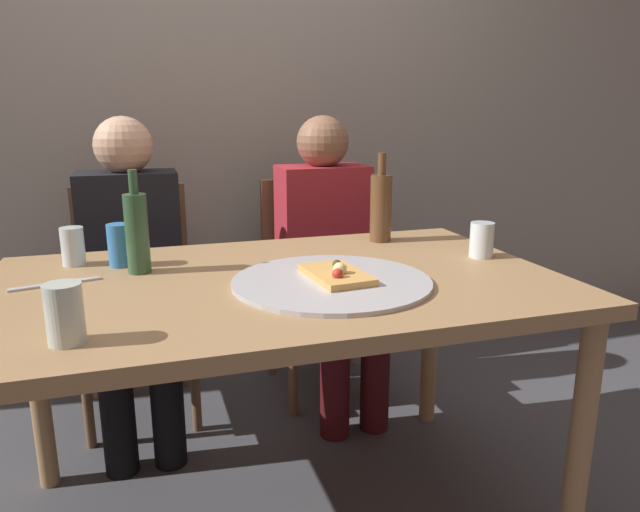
{
  "coord_description": "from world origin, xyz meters",
  "views": [
    {
      "loc": [
        -0.34,
        -1.45,
        1.19
      ],
      "look_at": [
        0.12,
        0.0,
        0.81
      ],
      "focal_mm": 32.58,
      "sensor_mm": 36.0,
      "label": 1
    }
  ],
  "objects_px": {
    "tumbler_near": "(65,314)",
    "soda_can": "(120,245)",
    "chair_right": "(318,270)",
    "guest_in_sweater": "(133,264)",
    "pizza_slice_last": "(337,274)",
    "wine_glass": "(73,246)",
    "tumbler_far": "(482,240)",
    "dining_table": "(279,306)",
    "guest_in_beanie": "(329,250)",
    "chair_left": "(135,286)",
    "beer_bottle": "(381,206)",
    "wine_bottle": "(137,232)",
    "table_knife": "(55,284)",
    "pizza_tray": "(332,282)"
  },
  "relations": [
    {
      "from": "wine_bottle",
      "to": "pizza_slice_last",
      "type": "bearing_deg",
      "value": -27.86
    },
    {
      "from": "chair_right",
      "to": "guest_in_sweater",
      "type": "height_order",
      "value": "guest_in_sweater"
    },
    {
      "from": "beer_bottle",
      "to": "soda_can",
      "type": "relative_size",
      "value": 2.44
    },
    {
      "from": "beer_bottle",
      "to": "guest_in_sweater",
      "type": "distance_m",
      "value": 0.93
    },
    {
      "from": "tumbler_near",
      "to": "chair_right",
      "type": "distance_m",
      "value": 1.49
    },
    {
      "from": "dining_table",
      "to": "tumbler_far",
      "type": "relative_size",
      "value": 13.99
    },
    {
      "from": "dining_table",
      "to": "wine_bottle",
      "type": "bearing_deg",
      "value": 154.75
    },
    {
      "from": "soda_can",
      "to": "chair_right",
      "type": "distance_m",
      "value": 1.04
    },
    {
      "from": "dining_table",
      "to": "pizza_slice_last",
      "type": "xyz_separation_m",
      "value": [
        0.13,
        -0.09,
        0.1
      ]
    },
    {
      "from": "wine_bottle",
      "to": "chair_right",
      "type": "height_order",
      "value": "wine_bottle"
    },
    {
      "from": "dining_table",
      "to": "soda_can",
      "type": "distance_m",
      "value": 0.5
    },
    {
      "from": "pizza_slice_last",
      "to": "wine_glass",
      "type": "bearing_deg",
      "value": 149.26
    },
    {
      "from": "chair_right",
      "to": "guest_in_beanie",
      "type": "relative_size",
      "value": 0.77
    },
    {
      "from": "guest_in_beanie",
      "to": "chair_left",
      "type": "bearing_deg",
      "value": -11.27
    },
    {
      "from": "wine_glass",
      "to": "guest_in_beanie",
      "type": "relative_size",
      "value": 0.09
    },
    {
      "from": "chair_right",
      "to": "chair_left",
      "type": "bearing_deg",
      "value": 0.0
    },
    {
      "from": "pizza_slice_last",
      "to": "chair_left",
      "type": "relative_size",
      "value": 0.26
    },
    {
      "from": "wine_glass",
      "to": "chair_left",
      "type": "relative_size",
      "value": 0.12
    },
    {
      "from": "beer_bottle",
      "to": "chair_right",
      "type": "relative_size",
      "value": 0.33
    },
    {
      "from": "dining_table",
      "to": "pizza_tray",
      "type": "relative_size",
      "value": 2.9
    },
    {
      "from": "tumbler_far",
      "to": "beer_bottle",
      "type": "bearing_deg",
      "value": 124.55
    },
    {
      "from": "soda_can",
      "to": "chair_left",
      "type": "xyz_separation_m",
      "value": [
        0.02,
        0.61,
        -0.3
      ]
    },
    {
      "from": "beer_bottle",
      "to": "dining_table",
      "type": "bearing_deg",
      "value": -142.94
    },
    {
      "from": "chair_left",
      "to": "tumbler_near",
      "type": "bearing_deg",
      "value": 84.51
    },
    {
      "from": "wine_glass",
      "to": "chair_left",
      "type": "distance_m",
      "value": 0.65
    },
    {
      "from": "beer_bottle",
      "to": "table_knife",
      "type": "xyz_separation_m",
      "value": [
        -1.0,
        -0.22,
        -0.12
      ]
    },
    {
      "from": "dining_table",
      "to": "pizza_slice_last",
      "type": "distance_m",
      "value": 0.19
    },
    {
      "from": "tumbler_far",
      "to": "dining_table",
      "type": "bearing_deg",
      "value": -177.14
    },
    {
      "from": "dining_table",
      "to": "wine_glass",
      "type": "bearing_deg",
      "value": 150.16
    },
    {
      "from": "dining_table",
      "to": "beer_bottle",
      "type": "xyz_separation_m",
      "value": [
        0.43,
        0.33,
        0.2
      ]
    },
    {
      "from": "tumbler_far",
      "to": "wine_glass",
      "type": "xyz_separation_m",
      "value": [
        -1.17,
        0.27,
        0.0
      ]
    },
    {
      "from": "pizza_slice_last",
      "to": "table_knife",
      "type": "distance_m",
      "value": 0.72
    },
    {
      "from": "pizza_tray",
      "to": "chair_right",
      "type": "relative_size",
      "value": 0.57
    },
    {
      "from": "tumbler_near",
      "to": "chair_right",
      "type": "relative_size",
      "value": 0.13
    },
    {
      "from": "beer_bottle",
      "to": "table_knife",
      "type": "distance_m",
      "value": 1.03
    },
    {
      "from": "soda_can",
      "to": "tumbler_near",
      "type": "bearing_deg",
      "value": -98.98
    },
    {
      "from": "wine_bottle",
      "to": "wine_glass",
      "type": "bearing_deg",
      "value": 142.26
    },
    {
      "from": "wine_glass",
      "to": "soda_can",
      "type": "bearing_deg",
      "value": -21.31
    },
    {
      "from": "table_knife",
      "to": "guest_in_sweater",
      "type": "distance_m",
      "value": 0.64
    },
    {
      "from": "table_knife",
      "to": "wine_bottle",
      "type": "bearing_deg",
      "value": 2.14
    },
    {
      "from": "tumbler_near",
      "to": "pizza_slice_last",
      "type": "bearing_deg",
      "value": 19.5
    },
    {
      "from": "pizza_tray",
      "to": "guest_in_beanie",
      "type": "distance_m",
      "value": 0.86
    },
    {
      "from": "tumbler_far",
      "to": "wine_bottle",
      "type": "bearing_deg",
      "value": 172.29
    },
    {
      "from": "tumbler_near",
      "to": "soda_can",
      "type": "distance_m",
      "value": 0.57
    },
    {
      "from": "tumbler_far",
      "to": "guest_in_sweater",
      "type": "height_order",
      "value": "guest_in_sweater"
    },
    {
      "from": "beer_bottle",
      "to": "wine_glass",
      "type": "relative_size",
      "value": 2.7
    },
    {
      "from": "beer_bottle",
      "to": "pizza_slice_last",
      "type": "bearing_deg",
      "value": -125.81
    },
    {
      "from": "wine_bottle",
      "to": "table_knife",
      "type": "xyz_separation_m",
      "value": [
        -0.21,
        -0.06,
        -0.11
      ]
    },
    {
      "from": "dining_table",
      "to": "tumbler_far",
      "type": "xyz_separation_m",
      "value": [
        0.64,
        0.03,
        0.13
      ]
    },
    {
      "from": "wine_bottle",
      "to": "soda_can",
      "type": "xyz_separation_m",
      "value": [
        -0.05,
        0.09,
        -0.05
      ]
    }
  ]
}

